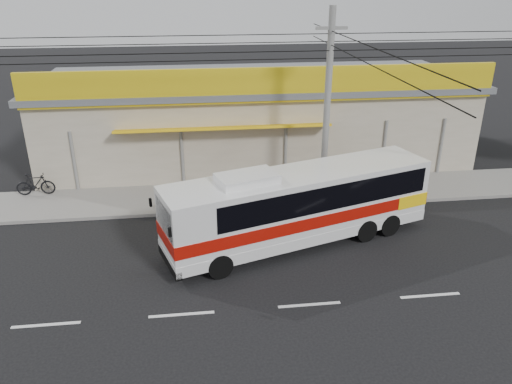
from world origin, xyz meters
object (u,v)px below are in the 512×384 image
Objects in this scene: coach_bus at (304,201)px; motorbike_red at (177,200)px; utility_pole at (331,45)px; motorbike_dark at (35,184)px.

coach_bus reaches higher than motorbike_red.
coach_bus is at bearing -115.87° from utility_pole.
coach_bus is 12.73m from motorbike_dark.
motorbike_red is at bearing -111.33° from motorbike_dark.
coach_bus is 6.12× the size of motorbike_dark.
motorbike_red is 9.09m from utility_pole.
motorbike_red is (-4.86, 3.18, -1.14)m from coach_bus.
motorbike_dark is 0.05× the size of utility_pole.
motorbike_dark is (-11.38, 5.60, -1.05)m from coach_bus.
motorbike_dark is at bearing 169.81° from utility_pole.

